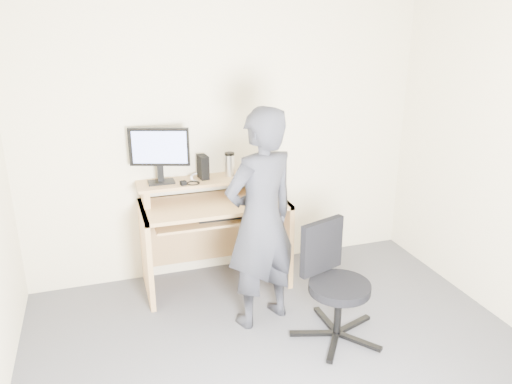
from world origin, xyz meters
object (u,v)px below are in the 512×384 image
monitor (159,150)px  office_chair (333,278)px  person (261,220)px  desk (213,222)px

monitor → office_chair: (1.02, -1.14, -0.73)m
office_chair → monitor: bearing=112.8°
person → office_chair: bearing=122.7°
monitor → office_chair: 1.69m
monitor → person: size_ratio=0.29×
monitor → office_chair: bearing=-29.7°
desk → monitor: monitor is taller
monitor → person: bearing=-35.0°
office_chair → person: size_ratio=0.50×
monitor → person: (0.59, -0.80, -0.36)m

